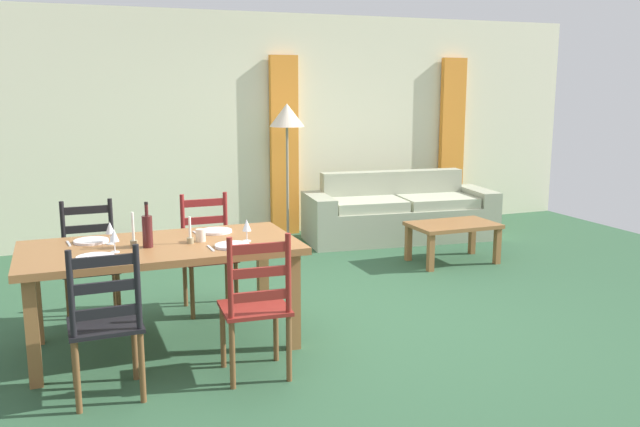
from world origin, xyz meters
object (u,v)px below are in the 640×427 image
(dining_chair_far_right, at_px, (208,253))
(wine_glass_near_right, at_px, (247,226))
(wine_glass_near_left, at_px, (114,236))
(wine_glass_far_left, at_px, (110,229))
(dining_table, at_px, (161,256))
(dining_chair_near_right, at_px, (256,306))
(coffee_cup_primary, at_px, (201,235))
(coffee_table, at_px, (453,229))
(wine_bottle, at_px, (147,230))
(couch, at_px, (398,215))
(dining_chair_near_left, at_px, (106,323))
(dining_chair_far_left, at_px, (90,263))
(standing_lamp, at_px, (287,124))

(dining_chair_far_right, relative_size, wine_glass_near_right, 5.96)
(wine_glass_near_left, relative_size, wine_glass_far_left, 1.00)
(dining_table, height_order, dining_chair_far_right, dining_chair_far_right)
(dining_chair_near_right, bearing_deg, dining_table, 121.99)
(coffee_cup_primary, xyz_separation_m, coffee_table, (2.91, 1.26, -0.44))
(coffee_table, bearing_deg, wine_bottle, -158.36)
(couch, bearing_deg, dining_chair_near_left, -138.64)
(dining_chair_near_right, height_order, coffee_cup_primary, dining_chair_near_right)
(wine_bottle, height_order, wine_glass_near_left, wine_bottle)
(wine_glass_near_left, bearing_deg, coffee_table, 21.37)
(wine_bottle, bearing_deg, dining_chair_far_left, 114.75)
(standing_lamp, bearing_deg, wine_glass_near_left, -127.80)
(coffee_cup_primary, height_order, coffee_table, coffee_cup_primary)
(dining_chair_near_left, xyz_separation_m, coffee_cup_primary, (0.72, 0.72, 0.32))
(wine_bottle, bearing_deg, dining_chair_near_right, -51.28)
(dining_chair_near_right, relative_size, wine_glass_near_left, 5.96)
(wine_bottle, relative_size, wine_glass_near_left, 1.96)
(dining_table, distance_m, dining_chair_far_right, 0.88)
(dining_chair_far_right, relative_size, couch, 0.41)
(wine_glass_far_left, bearing_deg, wine_bottle, -39.01)
(wine_glass_near_left, bearing_deg, wine_bottle, 17.44)
(dining_chair_far_right, height_order, coffee_table, dining_chair_far_right)
(dining_chair_near_right, relative_size, couch, 0.41)
(wine_glass_far_left, bearing_deg, dining_chair_far_left, 101.95)
(dining_table, relative_size, dining_chair_far_right, 1.98)
(wine_glass_far_left, bearing_deg, couch, 33.53)
(coffee_cup_primary, relative_size, coffee_table, 0.10)
(dining_table, bearing_deg, couch, 37.71)
(wine_glass_near_left, distance_m, wine_glass_far_left, 0.26)
(dining_chair_far_left, distance_m, coffee_table, 3.68)
(dining_chair_far_left, height_order, dining_chair_far_right, same)
(coffee_table, bearing_deg, dining_chair_near_left, -151.40)
(dining_chair_far_left, distance_m, wine_glass_far_left, 0.71)
(wine_glass_near_left, bearing_deg, dining_chair_near_right, -38.69)
(dining_chair_near_left, bearing_deg, coffee_cup_primary, 45.01)
(standing_lamp, bearing_deg, couch, -7.76)
(dining_chair_near_left, distance_m, dining_chair_far_left, 1.45)
(coffee_table, bearing_deg, wine_glass_near_left, -158.63)
(wine_bottle, bearing_deg, coffee_table, 21.64)
(dining_chair_near_left, height_order, coffee_table, dining_chair_near_left)
(wine_glass_far_left, relative_size, coffee_table, 0.18)
(wine_glass_near_left, height_order, coffee_cup_primary, wine_glass_near_left)
(dining_chair_far_left, xyz_separation_m, wine_bottle, (0.36, -0.77, 0.39))
(dining_chair_near_left, xyz_separation_m, coffee_table, (3.63, 1.98, -0.12))
(wine_glass_far_left, distance_m, couch, 4.26)
(wine_glass_near_left, relative_size, coffee_cup_primary, 1.79)
(coffee_cup_primary, bearing_deg, wine_glass_near_right, -20.35)
(dining_table, xyz_separation_m, coffee_table, (3.19, 1.25, -0.31))
(dining_table, bearing_deg, dining_chair_far_right, 56.16)
(couch, height_order, coffee_table, couch)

